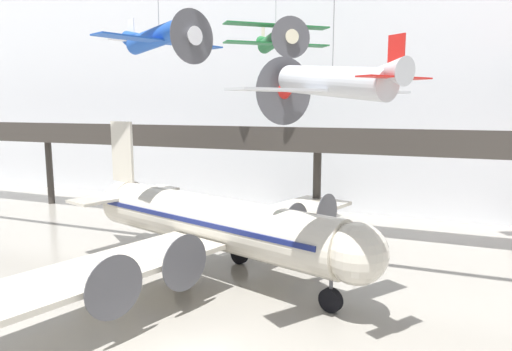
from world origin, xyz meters
TOP-DOWN VIEW (x-y plane):
  - hangar_back_wall at (0.00, 31.06)m, footprint 140.00×3.00m
  - mezzanine_walkway at (0.00, 21.01)m, footprint 110.00×3.20m
  - airliner_silver_main at (-3.84, 9.33)m, footprint 23.75×27.62m
  - suspended_plane_silver_racer at (5.13, 3.98)m, footprint 7.89×8.54m
  - suspended_plane_blue_trainer at (-7.64, 10.12)m, footprint 7.79×9.03m
  - suspended_plane_green_biplane at (-3.17, 20.14)m, footprint 7.54×7.25m

SIDE VIEW (x-z plane):
  - airliner_silver_main at x=-3.84m, z-range -1.38..8.23m
  - mezzanine_walkway at x=0.00m, z-range 2.90..11.97m
  - suspended_plane_silver_racer at x=5.13m, z-range 5.82..17.63m
  - hangar_back_wall at x=0.00m, z-range 0.00..26.57m
  - suspended_plane_blue_trainer at x=-7.64m, z-range 10.88..19.44m
  - suspended_plane_green_biplane at x=-3.17m, z-range 12.42..19.96m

